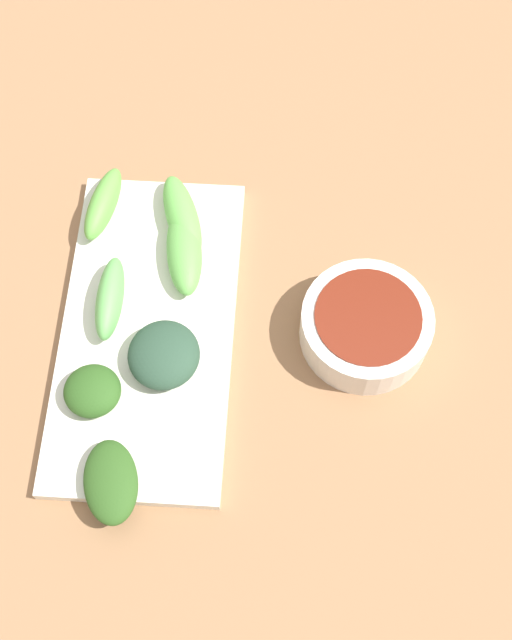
% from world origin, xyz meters
% --- Properties ---
extents(tabletop, '(2.10, 2.10, 0.02)m').
position_xyz_m(tabletop, '(0.00, 0.00, 0.01)').
color(tabletop, '#956A47').
rests_on(tabletop, ground).
extents(sauce_bowl, '(0.11, 0.11, 0.04)m').
position_xyz_m(sauce_bowl, '(-0.11, -0.02, 0.04)').
color(sauce_bowl, silver).
rests_on(sauce_bowl, tabletop).
extents(serving_plate, '(0.15, 0.31, 0.01)m').
position_xyz_m(serving_plate, '(0.07, -0.01, 0.03)').
color(serving_plate, silver).
rests_on(serving_plate, tabletop).
extents(broccoli_stalk_0, '(0.04, 0.09, 0.03)m').
position_xyz_m(broccoli_stalk_0, '(0.05, -0.09, 0.04)').
color(broccoli_stalk_0, '#61AB4A').
rests_on(broccoli_stalk_0, serving_plate).
extents(broccoli_stalk_1, '(0.04, 0.08, 0.03)m').
position_xyz_m(broccoli_stalk_1, '(0.13, -0.13, 0.05)').
color(broccoli_stalk_1, '#62AC44').
rests_on(broccoli_stalk_1, serving_plate).
extents(broccoli_leafy_2, '(0.05, 0.05, 0.02)m').
position_xyz_m(broccoli_leafy_2, '(0.11, 0.05, 0.04)').
color(broccoli_leafy_2, '#2D561E').
rests_on(broccoli_leafy_2, serving_plate).
extents(broccoli_leafy_3, '(0.06, 0.08, 0.02)m').
position_xyz_m(broccoli_leafy_3, '(0.09, 0.13, 0.04)').
color(broccoli_leafy_3, '#2E551E').
rests_on(broccoli_leafy_3, serving_plate).
extents(broccoli_stalk_4, '(0.02, 0.08, 0.03)m').
position_xyz_m(broccoli_stalk_4, '(0.11, -0.03, 0.05)').
color(broccoli_stalk_4, '#62AF55').
rests_on(broccoli_stalk_4, serving_plate).
extents(broccoli_leafy_5, '(0.06, 0.06, 0.03)m').
position_xyz_m(broccoli_leafy_5, '(0.06, 0.02, 0.05)').
color(broccoli_leafy_5, '#2A4834').
rests_on(broccoli_leafy_5, serving_plate).
extents(broccoli_stalk_6, '(0.06, 0.10, 0.03)m').
position_xyz_m(broccoli_stalk_6, '(0.05, -0.12, 0.04)').
color(broccoli_stalk_6, '#65B74C').
rests_on(broccoli_stalk_6, serving_plate).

